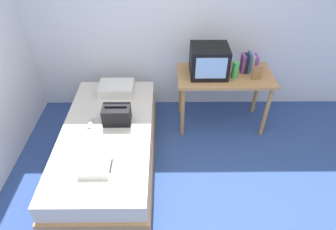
% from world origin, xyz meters
% --- Properties ---
extents(ground_plane, '(8.00, 8.00, 0.00)m').
position_xyz_m(ground_plane, '(0.00, 0.00, 0.00)').
color(ground_plane, '#2D4784').
extents(wall_back, '(5.20, 0.10, 2.60)m').
position_xyz_m(wall_back, '(0.00, 2.00, 1.30)').
color(wall_back, silver).
rests_on(wall_back, ground).
extents(bed, '(1.00, 2.00, 0.50)m').
position_xyz_m(bed, '(-0.82, 0.75, 0.25)').
color(bed, '#B27F4C').
rests_on(bed, ground).
extents(desk, '(1.16, 0.60, 0.76)m').
position_xyz_m(desk, '(0.56, 1.48, 0.66)').
color(desk, '#B27F4C').
rests_on(desk, ground).
extents(tv, '(0.44, 0.39, 0.36)m').
position_xyz_m(tv, '(0.34, 1.48, 0.94)').
color(tv, black).
rests_on(tv, desk).
extents(water_bottle, '(0.08, 0.08, 0.20)m').
position_xyz_m(water_bottle, '(0.65, 1.40, 0.86)').
color(water_bottle, green).
rests_on(water_bottle, desk).
extents(book_row, '(0.18, 0.16, 0.25)m').
position_xyz_m(book_row, '(0.85, 1.55, 0.87)').
color(book_row, '#7A3D89').
rests_on(book_row, desk).
extents(picture_frame, '(0.11, 0.02, 0.17)m').
position_xyz_m(picture_frame, '(0.90, 1.35, 0.85)').
color(picture_frame, olive).
rests_on(picture_frame, desk).
extents(pillow, '(0.43, 0.32, 0.12)m').
position_xyz_m(pillow, '(-0.79, 1.47, 0.56)').
color(pillow, silver).
rests_on(pillow, bed).
extents(handbag, '(0.30, 0.20, 0.23)m').
position_xyz_m(handbag, '(-0.71, 0.89, 0.61)').
color(handbag, black).
rests_on(handbag, bed).
extents(magazine, '(0.21, 0.29, 0.01)m').
position_xyz_m(magazine, '(-0.94, 0.46, 0.51)').
color(magazine, white).
rests_on(magazine, bed).
extents(remote_dark, '(0.04, 0.16, 0.02)m').
position_xyz_m(remote_dark, '(-0.70, 0.24, 0.52)').
color(remote_dark, black).
rests_on(remote_dark, bed).
extents(remote_silver, '(0.04, 0.14, 0.02)m').
position_xyz_m(remote_silver, '(-1.00, 0.85, 0.52)').
color(remote_silver, '#B7B7BC').
rests_on(remote_silver, bed).
extents(folded_towel, '(0.28, 0.22, 0.06)m').
position_xyz_m(folded_towel, '(-0.83, 0.19, 0.53)').
color(folded_towel, white).
rests_on(folded_towel, bed).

